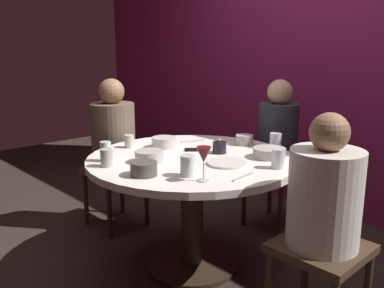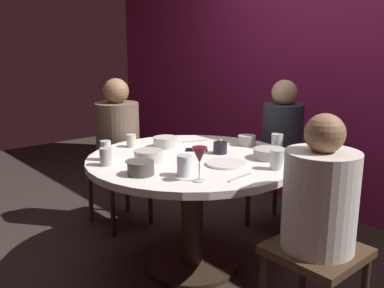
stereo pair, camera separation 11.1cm
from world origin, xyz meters
name	(u,v)px [view 1 (the left image)]	position (x,y,z in m)	size (l,w,h in m)	color
ground_plane	(192,265)	(0.00, 0.00, 0.00)	(8.00, 8.00, 0.00)	#2D231E
back_wall	(324,57)	(0.00, 1.51, 1.30)	(6.00, 0.10, 2.60)	maroon
dining_table	(192,181)	(0.00, 0.00, 0.57)	(1.28, 1.28, 0.73)	silver
seated_diner_left	(113,137)	(-0.87, 0.00, 0.72)	(0.40, 0.40, 1.16)	#3F2D1E
seated_diner_back	(278,138)	(0.00, 0.90, 0.71)	(0.40, 0.40, 1.15)	#3F2D1E
seated_diner_right	(324,201)	(0.89, 0.00, 0.69)	(0.40, 0.40, 1.10)	#3F2D1E
candle_holder	(219,147)	(0.05, 0.19, 0.77)	(0.09, 0.09, 0.09)	black
wine_glass	(204,156)	(0.38, -0.28, 0.86)	(0.08, 0.08, 0.18)	silver
dinner_plate	(227,163)	(0.26, 0.03, 0.74)	(0.23, 0.23, 0.01)	silver
cell_phone	(195,150)	(-0.10, 0.13, 0.73)	(0.07, 0.14, 0.01)	black
bowl_serving_large	(244,140)	(0.02, 0.48, 0.76)	(0.12, 0.12, 0.07)	#B2ADA3
bowl_salad_center	(164,142)	(-0.30, 0.03, 0.76)	(0.16, 0.16, 0.07)	beige
bowl_small_white	(149,156)	(-0.08, -0.26, 0.76)	(0.17, 0.17, 0.07)	#B2ADA3
bowl_sauce_side	(144,169)	(0.10, -0.44, 0.76)	(0.14, 0.14, 0.07)	#4C4742
bowl_rice_portion	(269,153)	(0.34, 0.33, 0.76)	(0.20, 0.20, 0.06)	#B2ADA3
cup_near_candle	(129,141)	(-0.46, -0.14, 0.77)	(0.06, 0.06, 0.09)	beige
cup_by_left_diner	(106,151)	(-0.28, -0.43, 0.79)	(0.06, 0.06, 0.12)	silver
cup_by_right_diner	(107,158)	(-0.18, -0.49, 0.78)	(0.07, 0.07, 0.10)	#B2ADA3
cup_center_front	(275,142)	(0.27, 0.48, 0.79)	(0.08, 0.08, 0.12)	silver
cup_far_edge	(188,166)	(0.26, -0.28, 0.78)	(0.08, 0.08, 0.11)	silver
cup_beside_wine	(278,159)	(0.50, 0.18, 0.78)	(0.07, 0.07, 0.11)	silver
fork_near_plate	(243,177)	(0.48, -0.09, 0.73)	(0.02, 0.18, 0.01)	#B7B7BC
knife_near_plate	(193,141)	(-0.30, 0.29, 0.73)	(0.02, 0.18, 0.01)	#B7B7BC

